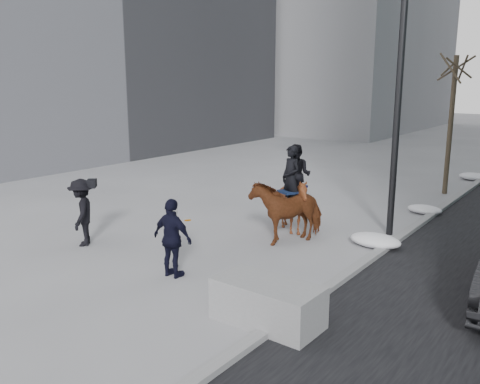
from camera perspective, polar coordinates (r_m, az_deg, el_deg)
The scene contains 10 objects.
ground at distance 12.17m, azimuth -3.40°, elevation -7.91°, with size 120.00×120.00×0.00m, color gray.
curb at distance 19.67m, azimuth 22.89°, elevation -0.74°, with size 0.25×90.00×0.12m, color gray.
planter at distance 9.20m, azimuth 3.10°, elevation -12.33°, with size 1.93×0.96×0.77m, color gray.
tree_near at distance 20.39m, azimuth 22.62°, elevation 7.61°, with size 1.20×1.20×5.65m, color #362920, non-canonical shape.
mounted_left at distance 13.64m, azimuth 5.38°, elevation -1.52°, with size 1.62×2.16×2.54m.
mounted_right at distance 14.27m, azimuth 6.09°, elevation -0.67°, with size 1.54×1.67×2.49m.
feeder at distance 11.15m, azimuth -7.58°, elevation -5.17°, with size 1.04×0.88×1.75m.
camera_crew at distance 13.77m, azimuth -17.33°, elevation -2.16°, with size 1.25×1.28×1.75m.
lamppost at distance 14.20m, azimuth 17.57°, elevation 15.00°, with size 0.25×1.22×9.09m.
snow_piles at distance 16.18m, azimuth 18.63°, elevation -2.77°, with size 1.34×16.92×0.34m.
Camera 1 is at (7.35, -8.72, 4.26)m, focal length 38.00 mm.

